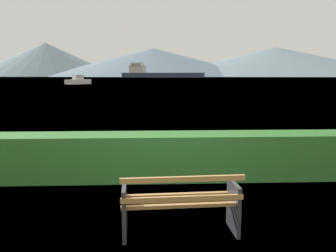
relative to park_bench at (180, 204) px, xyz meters
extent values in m
plane|color=olive|center=(0.00, 0.06, -0.42)|extent=(1400.00, 1400.00, 0.00)
plane|color=#7A99A8|center=(0.00, 308.00, -0.42)|extent=(620.00, 620.00, 0.00)
cube|color=#A0703F|center=(0.01, -0.14, 0.03)|extent=(1.53, 0.15, 0.04)
cube|color=#A0703F|center=(0.00, 0.06, 0.03)|extent=(1.53, 0.15, 0.04)
cube|color=#A0703F|center=(-0.01, 0.25, 0.03)|extent=(1.53, 0.15, 0.04)
cube|color=#A0703F|center=(0.01, -0.21, 0.15)|extent=(1.53, 0.13, 0.06)
cube|color=#A0703F|center=(0.01, -0.25, 0.41)|extent=(1.53, 0.13, 0.06)
cube|color=#2D2D33|center=(-0.72, 0.00, -0.08)|extent=(0.08, 0.51, 0.68)
cube|color=#2D2D33|center=(0.72, 0.08, -0.08)|extent=(0.08, 0.51, 0.68)
cube|color=#2D6B28|center=(0.00, 2.47, 0.03)|extent=(11.88, 0.81, 0.91)
cube|color=#2D384C|center=(8.63, 307.85, 1.74)|extent=(76.51, 29.54, 4.32)
cube|color=silver|center=(-14.97, 313.78, 7.36)|extent=(15.76, 13.24, 6.92)
cube|color=beige|center=(-14.97, 313.78, 11.91)|extent=(12.06, 13.34, 2.16)
cube|color=silver|center=(-17.83, 75.32, 0.13)|extent=(5.28, 6.44, 1.10)
cube|color=silver|center=(-17.83, 75.32, 1.21)|extent=(2.43, 2.68, 1.06)
cone|color=slate|center=(-182.80, 584.74, 27.99)|extent=(250.73, 250.73, 56.82)
cone|color=slate|center=(0.00, 569.13, 23.12)|extent=(358.43, 358.43, 47.08)
cone|color=slate|center=(210.18, 576.07, 24.58)|extent=(411.79, 411.79, 50.00)
camera|label=1|loc=(-0.34, -4.13, 1.65)|focal=35.80mm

